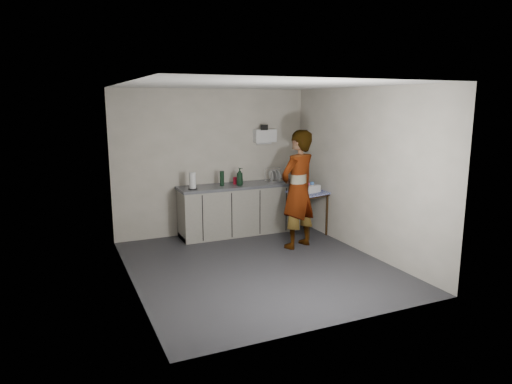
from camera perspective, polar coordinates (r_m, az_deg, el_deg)
name	(u,v)px	position (r m, az deg, el deg)	size (l,w,h in m)	color
ground	(258,266)	(6.80, 0.29, -9.20)	(4.00, 4.00, 0.00)	#2C2C31
wall_back	(213,162)	(8.30, -5.39, 3.74)	(3.60, 0.02, 2.60)	#BBB5A3
wall_right	(362,171)	(7.38, 13.09, 2.56)	(0.02, 4.00, 2.60)	#BBB5A3
wall_left	(129,188)	(5.96, -15.57, 0.44)	(0.02, 4.00, 2.60)	#BBB5A3
ceiling	(258,85)	(6.38, 0.31, 13.21)	(3.60, 4.00, 0.01)	white
kitchen_counter	(240,210)	(8.33, -2.03, -2.31)	(2.24, 0.62, 0.91)	black
wall_shelf	(265,136)	(8.56, 1.10, 7.02)	(0.42, 0.18, 0.37)	white
side_table	(309,197)	(8.22, 6.67, -0.64)	(0.75, 0.75, 0.80)	#321E0B
standing_man	(298,190)	(7.45, 5.26, 0.30)	(0.71, 0.46, 1.94)	#B2A593
soap_bottle	(240,177)	(8.11, -2.05, 1.93)	(0.12, 0.12, 0.31)	black
soda_can	(235,181)	(8.24, -2.64, 1.43)	(0.07, 0.07, 0.13)	#B41227
dark_bottle	(222,178)	(8.08, -4.28, 1.71)	(0.08, 0.08, 0.27)	black
paper_towel	(193,181)	(7.82, -7.94, 1.33)	(0.16, 0.16, 0.29)	black
dish_rack	(275,178)	(8.53, 2.39, 1.72)	(0.36, 0.27, 0.25)	silver
bakery_box	(307,186)	(8.17, 6.44, 0.72)	(0.40, 0.40, 0.44)	white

